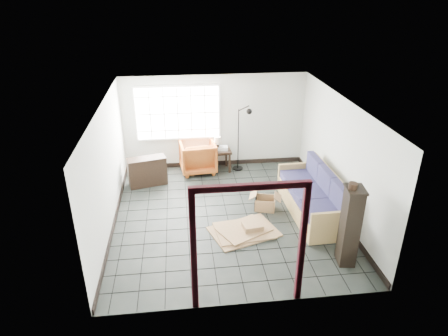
{
  "coord_description": "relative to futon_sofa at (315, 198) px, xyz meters",
  "views": [
    {
      "loc": [
        -0.97,
        -7.67,
        4.83
      ],
      "look_at": [
        -0.03,
        0.3,
        1.04
      ],
      "focal_mm": 32.0,
      "sensor_mm": 36.0,
      "label": 1
    }
  ],
  "objects": [
    {
      "name": "futon_sofa",
      "position": [
        0.0,
        0.0,
        0.0
      ],
      "size": [
        0.98,
        2.42,
        1.06
      ],
      "rotation": [
        0.0,
        0.0,
        0.03
      ],
      "color": "#AF874F",
      "rests_on": "ground"
    },
    {
      "name": "armchair",
      "position": [
        -2.49,
        2.52,
        0.1
      ],
      "size": [
        1.02,
        0.97,
        0.96
      ],
      "primitive_type": "imported",
      "rotation": [
        0.0,
        0.0,
        3.24
      ],
      "color": "#953015",
      "rests_on": "ground"
    },
    {
      "name": "window_panel",
      "position": [
        -2.98,
        2.82,
        1.22
      ],
      "size": [
        2.32,
        0.08,
        1.52
      ],
      "color": "silver",
      "rests_on": "ground"
    },
    {
      "name": "doorway_trim",
      "position": [
        -1.98,
        -2.58,
        1.0
      ],
      "size": [
        1.8,
        0.08,
        2.2
      ],
      "color": "#370C14",
      "rests_on": "ground"
    },
    {
      "name": "room_shell",
      "position": [
        -1.98,
        0.15,
        1.3
      ],
      "size": [
        5.02,
        5.52,
        2.61
      ],
      "color": "silver",
      "rests_on": "ground"
    },
    {
      "name": "ground",
      "position": [
        -1.98,
        0.12,
        -0.38
      ],
      "size": [
        5.5,
        5.5,
        0.0
      ],
      "primitive_type": "plane",
      "color": "black",
      "rests_on": "ground"
    },
    {
      "name": "open_box",
      "position": [
        -1.07,
        0.29,
        -0.23
      ],
      "size": [
        0.8,
        0.55,
        0.41
      ],
      "rotation": [
        0.0,
        0.0,
        -0.3
      ],
      "color": "olive",
      "rests_on": "ground"
    },
    {
      "name": "pot",
      "position": [
        -0.03,
        -1.78,
        1.24
      ],
      "size": [
        0.19,
        0.19,
        0.11
      ],
      "rotation": [
        0.0,
        0.0,
        0.29
      ],
      "color": "black",
      "rests_on": "tall_shelf"
    },
    {
      "name": "floor_lamp",
      "position": [
        -1.24,
        2.46,
        0.61
      ],
      "size": [
        0.49,
        0.34,
        1.86
      ],
      "rotation": [
        0.0,
        0.0,
        -0.02
      ],
      "color": "black",
      "rests_on": "ground"
    },
    {
      "name": "tall_shelf",
      "position": [
        0.03,
        -1.77,
        0.42
      ],
      "size": [
        0.38,
        0.46,
        1.57
      ],
      "rotation": [
        0.0,
        0.0,
        -0.13
      ],
      "color": "black",
      "rests_on": "ground"
    },
    {
      "name": "projector",
      "position": [
        -1.8,
        2.48,
        0.28
      ],
      "size": [
        0.3,
        0.25,
        0.1
      ],
      "rotation": [
        0.0,
        0.0,
        -0.12
      ],
      "color": "silver",
      "rests_on": "side_table"
    },
    {
      "name": "cardboard_pile",
      "position": [
        -1.68,
        -0.59,
        -0.33
      ],
      "size": [
        1.58,
        1.33,
        0.2
      ],
      "rotation": [
        0.0,
        0.0,
        0.27
      ],
      "color": "olive",
      "rests_on": "ground"
    },
    {
      "name": "console_shelf",
      "position": [
        -3.83,
        1.86,
        -0.01
      ],
      "size": [
        1.02,
        0.6,
        0.75
      ],
      "rotation": [
        0.0,
        0.0,
        0.24
      ],
      "color": "black",
      "rests_on": "ground"
    },
    {
      "name": "side_table",
      "position": [
        -1.87,
        2.52,
        0.13
      ],
      "size": [
        0.6,
        0.6,
        0.62
      ],
      "rotation": [
        0.0,
        0.0,
        0.08
      ],
      "color": "black",
      "rests_on": "ground"
    },
    {
      "name": "table_lamp",
      "position": [
        -1.94,
        2.51,
        0.49
      ],
      "size": [
        0.27,
        0.27,
        0.37
      ],
      "rotation": [
        0.0,
        0.0,
        0.11
      ],
      "color": "black",
      "rests_on": "side_table"
    }
  ]
}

